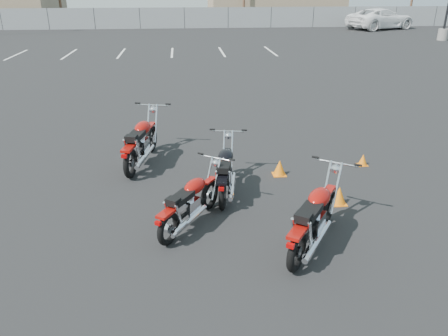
{
  "coord_description": "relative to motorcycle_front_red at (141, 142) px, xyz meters",
  "views": [
    {
      "loc": [
        -0.55,
        -6.93,
        3.88
      ],
      "look_at": [
        0.2,
        0.6,
        0.65
      ],
      "focal_mm": 35.0,
      "sensor_mm": 36.0,
      "label": 1
    }
  ],
  "objects": [
    {
      "name": "chainlink_fence",
      "position": [
        1.5,
        32.42,
        0.38
      ],
      "size": [
        80.06,
        0.06,
        1.8
      ],
      "color": "gray",
      "rests_on": "ground"
    },
    {
      "name": "light_pole_east",
      "position": [
        19.96,
        21.56,
        1.86
      ],
      "size": [
        0.8,
        0.7,
        9.39
      ],
      "color": "gray",
      "rests_on": "ground"
    },
    {
      "name": "training_cone_extra",
      "position": [
        5.04,
        -0.6,
        -0.39
      ],
      "size": [
        0.22,
        0.22,
        0.26
      ],
      "color": "orange",
      "rests_on": "ground"
    },
    {
      "name": "motorcycle_front_red",
      "position": [
        0.0,
        0.0,
        0.0
      ],
      "size": [
        1.03,
        2.34,
        1.15
      ],
      "color": "black",
      "rests_on": "ground"
    },
    {
      "name": "motorcycle_rear_red",
      "position": [
        2.95,
        -3.72,
        -0.03
      ],
      "size": [
        1.62,
        2.05,
        1.09
      ],
      "color": "black",
      "rests_on": "ground"
    },
    {
      "name": "motorcycle_second_black",
      "position": [
        1.76,
        -1.69,
        -0.06
      ],
      "size": [
        0.81,
        2.05,
        1.01
      ],
      "color": "black",
      "rests_on": "ground"
    },
    {
      "name": "ground",
      "position": [
        1.5,
        -2.58,
        -0.52
      ],
      "size": [
        120.0,
        120.0,
        0.0
      ],
      "primitive_type": "plane",
      "color": "black",
      "rests_on": "ground"
    },
    {
      "name": "motorcycle_third_red",
      "position": [
        1.03,
        -2.91,
        -0.09
      ],
      "size": [
        1.39,
        1.83,
        0.96
      ],
      "color": "black",
      "rests_on": "ground"
    },
    {
      "name": "tan_building_east",
      "position": [
        11.5,
        41.42,
        1.34
      ],
      "size": [
        14.4,
        9.4,
        3.7
      ],
      "color": "#8F7A5C",
      "rests_on": "ground"
    },
    {
      "name": "training_cone_far",
      "position": [
        3.84,
        -2.39,
        -0.35
      ],
      "size": [
        0.29,
        0.29,
        0.35
      ],
      "color": "orange",
      "rests_on": "ground"
    },
    {
      "name": "parking_line_stripes",
      "position": [
        -1.0,
        17.42,
        -0.52
      ],
      "size": [
        15.12,
        4.0,
        0.01
      ],
      "color": "silver",
      "rests_on": "ground"
    },
    {
      "name": "white_van",
      "position": [
        18.91,
        29.88,
        0.87
      ],
      "size": [
        5.57,
        7.9,
        2.79
      ],
      "primitive_type": "imported",
      "rotation": [
        0.0,
        0.0,
        1.97
      ],
      "color": "white",
      "rests_on": "ground"
    },
    {
      "name": "training_cone_near",
      "position": [
        3.01,
        -0.95,
        -0.35
      ],
      "size": [
        0.29,
        0.29,
        0.34
      ],
      "color": "orange",
      "rests_on": "ground"
    }
  ]
}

